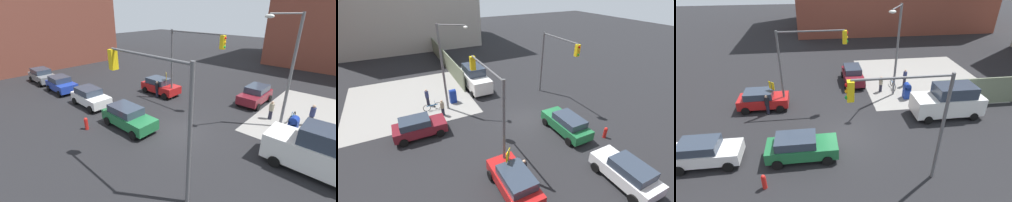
{
  "view_description": "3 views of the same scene",
  "coord_description": "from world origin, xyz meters",
  "views": [
    {
      "loc": [
        9.08,
        -10.74,
        8.19
      ],
      "look_at": [
        -1.71,
        0.96,
        1.59
      ],
      "focal_mm": 24.0,
      "sensor_mm": 36.0,
      "label": 1
    },
    {
      "loc": [
        -14.31,
        9.33,
        11.14
      ],
      "look_at": [
        0.51,
        1.83,
        2.12
      ],
      "focal_mm": 24.0,
      "sensor_mm": 36.0,
      "label": 2
    },
    {
      "loc": [
        -1.96,
        -14.98,
        11.22
      ],
      "look_at": [
        0.26,
        2.67,
        1.35
      ],
      "focal_mm": 28.0,
      "sensor_mm": 36.0,
      "label": 3
    }
  ],
  "objects": [
    {
      "name": "pedestrian_waiting",
      "position": [
        -5.8,
        3.8,
        0.85
      ],
      "size": [
        0.36,
        0.36,
        1.64
      ],
      "rotation": [
        0.0,
        0.0,
        4.56
      ],
      "color": "black",
      "rests_on": "ground"
    },
    {
      "name": "traffic_signal_nw_corner",
      "position": [
        -2.45,
        4.5,
        4.63
      ],
      "size": [
        5.4,
        0.36,
        6.5
      ],
      "color": "#59595B",
      "rests_on": "ground"
    },
    {
      "name": "mailbox_blue",
      "position": [
        6.2,
        5.0,
        0.76
      ],
      "size": [
        0.56,
        0.64,
        1.43
      ],
      "color": "navy",
      "rests_on": "ground"
    },
    {
      "name": "street_lamp_corner",
      "position": [
        5.0,
        5.49,
        4.7
      ],
      "size": [
        1.7,
        2.29,
        8.0
      ],
      "color": "slate",
      "rests_on": "ground"
    },
    {
      "name": "coupe_white",
      "position": [
        -8.77,
        -1.69,
        0.84
      ],
      "size": [
        4.06,
        2.02,
        1.62
      ],
      "color": "white",
      "rests_on": "ground"
    },
    {
      "name": "warning_sign_two_way",
      "position": [
        -5.4,
        4.69,
        1.64
      ],
      "size": [
        0.48,
        0.48,
        2.4
      ],
      "color": "#4C4C4C",
      "rests_on": "ground"
    },
    {
      "name": "bicycle_leaning_on_fence",
      "position": [
        5.6,
        7.2,
        0.35
      ],
      "size": [
        0.05,
        1.75,
        0.97
      ],
      "color": "black",
      "rests_on": "ground"
    },
    {
      "name": "sidewalk_corner",
      "position": [
        9.0,
        9.0,
        0.01
      ],
      "size": [
        12.0,
        12.0,
        0.01
      ],
      "primitive_type": "cube",
      "color": "gray",
      "rests_on": "ground"
    },
    {
      "name": "van_white_delivery",
      "position": [
        8.42,
        1.8,
        1.28
      ],
      "size": [
        5.4,
        2.32,
        2.62
      ],
      "color": "white",
      "rests_on": "ground"
    },
    {
      "name": "hatchback_green",
      "position": [
        -3.03,
        -1.9,
        0.84
      ],
      "size": [
        4.41,
        2.02,
        1.62
      ],
      "color": "#1E6638",
      "rests_on": "ground"
    },
    {
      "name": "coupe_maroon",
      "position": [
        1.91,
        8.88,
        0.84
      ],
      "size": [
        2.02,
        4.01,
        1.62
      ],
      "color": "maroon",
      "rests_on": "ground"
    },
    {
      "name": "hatchback_red",
      "position": [
        -6.28,
        4.73,
        0.84
      ],
      "size": [
        4.04,
        2.02,
        1.62
      ],
      "color": "#B21919",
      "rests_on": "ground"
    },
    {
      "name": "pedestrian_crossing",
      "position": [
        6.8,
        7.4,
        0.89
      ],
      "size": [
        0.36,
        0.36,
        1.72
      ],
      "rotation": [
        0.0,
        0.0,
        1.09
      ],
      "color": "navy",
      "rests_on": "ground"
    },
    {
      "name": "pedestrian_walking_north",
      "position": [
        4.2,
        6.5,
        0.8
      ],
      "size": [
        0.36,
        0.36,
        1.55
      ],
      "rotation": [
        0.0,
        0.0,
        2.5
      ],
      "color": "#9E937A",
      "rests_on": "ground"
    },
    {
      "name": "fire_hydrant",
      "position": [
        -5.0,
        -4.2,
        0.49
      ],
      "size": [
        0.26,
        0.26,
        0.94
      ],
      "color": "red",
      "rests_on": "ground"
    },
    {
      "name": "ground_plane",
      "position": [
        0.0,
        0.0,
        0.0
      ],
      "size": [
        120.0,
        120.0,
        0.0
      ],
      "primitive_type": "plane",
      "color": "black"
    },
    {
      "name": "traffic_signal_se_corner",
      "position": [
        2.52,
        -4.5,
        4.61
      ],
      "size": [
        5.21,
        0.36,
        6.5
      ],
      "color": "#59595B",
      "rests_on": "ground"
    }
  ]
}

